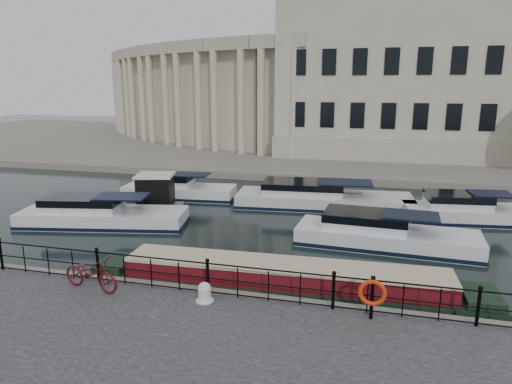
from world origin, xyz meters
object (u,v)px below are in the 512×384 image
narrowboat (283,286)px  life_ring_post (372,293)px  harbour_hut (156,194)px  bicycle (91,273)px  mooring_bollard (204,292)px

narrowboat → life_ring_post: bearing=-35.8°
life_ring_post → harbour_hut: bearing=137.9°
bicycle → narrowboat: 6.45m
harbour_hut → life_ring_post: bearing=-57.4°
life_ring_post → harbour_hut: (-12.36, 11.17, -0.42)m
harbour_hut → mooring_bollard: bearing=-72.4°
bicycle → harbour_hut: (-3.41, 11.44, -0.16)m
mooring_bollard → narrowboat: narrowboat is taller
life_ring_post → narrowboat: (-2.96, 1.97, -1.00)m
bicycle → life_ring_post: size_ratio=1.65×
life_ring_post → narrowboat: 3.69m
bicycle → harbour_hut: 11.94m
mooring_bollard → narrowboat: (2.09, 2.10, -0.48)m
mooring_bollard → life_ring_post: (5.05, 0.13, 0.52)m
bicycle → harbour_hut: harbour_hut is taller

